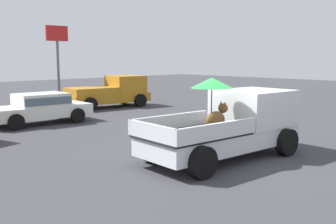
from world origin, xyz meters
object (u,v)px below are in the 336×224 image
pickup_truck_main (233,124)px  pickup_truck_red (111,92)px  motel_sign (57,49)px  parked_sedan_far (40,107)px

pickup_truck_main → pickup_truck_red: (4.27, 11.84, -0.09)m
pickup_truck_main → motel_sign: bearing=84.7°
parked_sedan_far → motel_sign: bearing=-122.2°
pickup_truck_red → parked_sedan_far: 6.22m
pickup_truck_main → motel_sign: (2.58, 14.84, 2.39)m
pickup_truck_red → parked_sedan_far: pickup_truck_red is taller
pickup_truck_red → motel_sign: (-1.69, 3.00, 2.48)m
pickup_truck_red → motel_sign: bearing=126.1°
motel_sign → pickup_truck_red: bearing=-60.6°
pickup_truck_main → pickup_truck_red: size_ratio=1.04×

